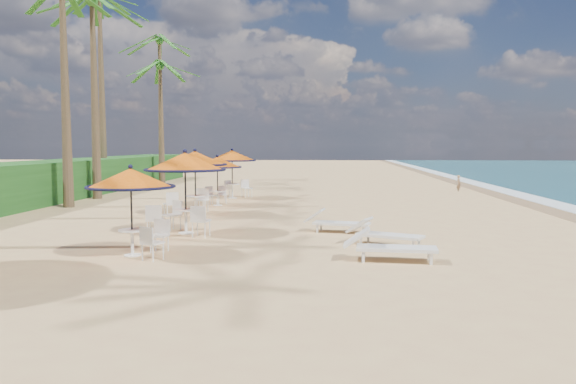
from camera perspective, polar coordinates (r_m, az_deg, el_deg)
name	(u,v)px	position (r m, az deg, el deg)	size (l,w,h in m)	color
ground	(346,257)	(13.03, 5.94, -6.58)	(160.00, 160.00, 0.00)	tan
foam_strip	(575,210)	(24.88, 27.15, -1.64)	(1.20, 140.00, 0.04)	white
wetsand_band	(552,210)	(24.54, 25.22, -1.64)	(1.40, 140.00, 0.02)	olive
scrub_hedge	(32,183)	(27.19, -24.59, 0.87)	(3.00, 40.00, 1.80)	#194716
station_0	(134,186)	(13.35, -15.41, 0.56)	(2.03, 2.03, 2.12)	black
station_1	(184,172)	(16.39, -10.57, 2.01)	(2.35, 2.35, 2.45)	black
station_2	(194,164)	(20.81, -9.53, 2.80)	(2.34, 2.34, 2.44)	black
station_3	(216,168)	(23.83, -7.29, 2.40)	(2.06, 2.06, 2.15)	black
station_4	(233,160)	(27.00, -5.66, 3.24)	(2.30, 2.30, 2.40)	black
lounger_near	(387,246)	(12.65, 10.00, -5.39)	(2.09, 0.81, 0.73)	white
lounger_mid	(382,233)	(14.56, 9.55, -4.12)	(2.01, 1.38, 0.69)	white
lounger_far	(335,221)	(16.56, 4.79, -3.00)	(2.00, 1.00, 0.69)	white
palm_3	(62,0)	(25.36, -21.97, 17.60)	(5.00, 5.00, 9.12)	brown
palm_4	(92,13)	(28.78, -19.27, 16.81)	(5.00, 5.00, 9.49)	brown
palm_5	(99,8)	(35.07, -18.62, 17.33)	(5.00, 5.00, 11.24)	brown
palm_6	(160,73)	(37.54, -12.87, 11.72)	(5.00, 5.00, 7.87)	brown
palm_7	(160,49)	(42.05, -12.91, 13.96)	(5.00, 5.00, 10.19)	brown
person	(459,183)	(32.22, 16.96, 0.89)	(0.35, 0.23, 0.95)	#8E6B48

